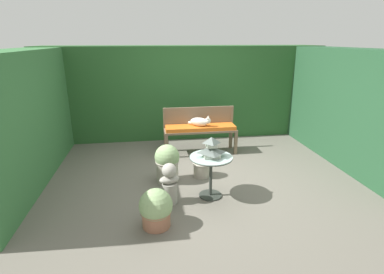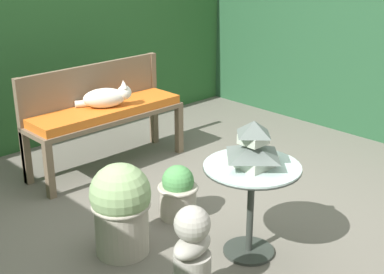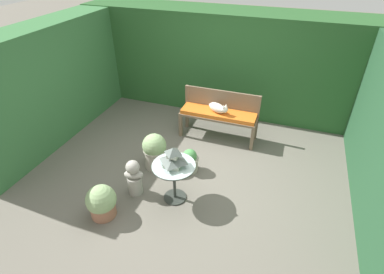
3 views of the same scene
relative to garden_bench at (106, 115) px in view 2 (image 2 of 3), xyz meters
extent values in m
plane|color=#666056|center=(-0.17, -1.06, -0.49)|extent=(30.00, 30.00, 0.00)
cube|color=#285628|center=(-0.17, 1.43, 0.55)|extent=(6.40, 1.06, 2.08)
cube|color=#234C2D|center=(2.68, -0.88, 0.54)|extent=(0.70, 3.56, 2.06)
cube|color=brown|center=(-0.69, -0.18, -0.26)|extent=(0.06, 0.06, 0.46)
cube|color=brown|center=(0.69, -0.18, -0.26)|extent=(0.06, 0.06, 0.46)
cube|color=brown|center=(-0.69, 0.18, -0.26)|extent=(0.06, 0.06, 0.46)
cube|color=brown|center=(0.69, 0.18, -0.26)|extent=(0.06, 0.06, 0.46)
cube|color=brown|center=(0.00, 0.00, -0.01)|extent=(1.44, 0.43, 0.04)
cube|color=orange|center=(0.00, 0.00, 0.05)|extent=(1.39, 0.39, 0.07)
cube|color=brown|center=(-0.69, 0.19, -0.03)|extent=(0.06, 0.06, 0.91)
cube|color=brown|center=(0.69, 0.19, -0.03)|extent=(0.06, 0.06, 0.91)
cube|color=brown|center=(0.00, 0.19, 0.25)|extent=(1.39, 0.04, 0.34)
ellipsoid|color=silver|center=(-0.03, -0.02, 0.17)|extent=(0.40, 0.31, 0.17)
sphere|color=silver|center=(0.13, -0.10, 0.20)|extent=(0.12, 0.12, 0.12)
cone|color=silver|center=(0.15, -0.07, 0.28)|extent=(0.05, 0.05, 0.06)
cone|color=silver|center=(0.12, -0.13, 0.28)|extent=(0.05, 0.05, 0.06)
cylinder|color=silver|center=(-0.13, 0.11, 0.11)|extent=(0.21, 0.14, 0.06)
cylinder|color=#2D332D|center=(-0.16, -1.79, -0.48)|extent=(0.34, 0.34, 0.02)
cylinder|color=#2D332D|center=(-0.16, -1.79, -0.18)|extent=(0.04, 0.04, 0.61)
cylinder|color=silver|center=(-0.16, -1.79, 0.13)|extent=(0.61, 0.61, 0.01)
torus|color=#2D332D|center=(-0.16, -1.79, 0.12)|extent=(0.62, 0.62, 0.02)
cube|color=#B2BCA8|center=(-0.16, -1.79, 0.17)|extent=(0.23, 0.23, 0.06)
pyramid|color=#56605B|center=(-0.16, -1.79, 0.24)|extent=(0.31, 0.31, 0.08)
cube|color=#B2BCA8|center=(-0.16, -1.79, 0.31)|extent=(0.14, 0.14, 0.06)
pyramid|color=#56605B|center=(-0.16, -1.79, 0.39)|extent=(0.19, 0.19, 0.09)
ellipsoid|color=#A39E93|center=(-0.77, -1.88, -0.13)|extent=(0.32, 0.23, 0.11)
sphere|color=#A39E93|center=(-0.77, -1.88, 0.01)|extent=(0.21, 0.21, 0.21)
cylinder|color=#ADA393|center=(-0.75, -1.20, -0.31)|extent=(0.35, 0.35, 0.36)
torus|color=#ADA393|center=(-0.75, -1.20, -0.14)|extent=(0.38, 0.38, 0.03)
sphere|color=#89A870|center=(-0.75, -1.20, -0.06)|extent=(0.40, 0.40, 0.40)
cylinder|color=#ADA393|center=(-0.17, -1.11, -0.36)|extent=(0.27, 0.27, 0.25)
torus|color=#ADA393|center=(-0.17, -1.11, -0.25)|extent=(0.30, 0.30, 0.03)
sphere|color=#4C8E4C|center=(-0.17, -1.11, -0.20)|extent=(0.24, 0.24, 0.24)
camera|label=1|loc=(-1.02, -5.66, 1.73)|focal=28.00mm
camera|label=2|loc=(-2.54, -3.72, 1.48)|focal=50.00mm
camera|label=3|loc=(1.16, -4.75, 2.77)|focal=28.00mm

